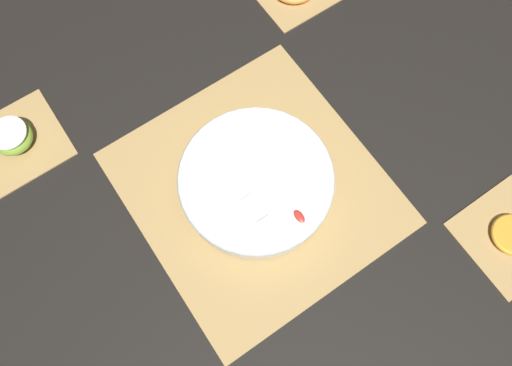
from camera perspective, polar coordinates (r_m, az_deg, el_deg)
The scene contains 7 objects.
ground_plane at distance 0.86m, azimuth 0.00°, elevation -0.59°, with size 6.00×6.00×0.00m, color black.
bamboo_mat_center at distance 0.86m, azimuth 0.00°, elevation -0.52°, with size 0.43×0.41×0.01m.
coaster_mat_near_left at distance 0.99m, azimuth -25.53°, elevation 4.20°, with size 0.16×0.16×0.01m.
coaster_mat_far_right at distance 0.94m, azimuth 27.04°, elevation -5.39°, with size 0.16×0.16×0.01m.
fruit_salad_bowl at distance 0.83m, azimuth -0.00°, elevation 0.20°, with size 0.26×0.26×0.06m.
apple_half at distance 0.97m, azimuth -26.09°, elevation 4.75°, with size 0.07×0.07×0.04m.
orange_slice_whole at distance 0.93m, azimuth 27.25°, elevation -5.27°, with size 0.07×0.07×0.01m.
Camera 1 is at (0.23, -0.16, 0.82)m, focal length 35.00 mm.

